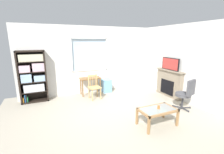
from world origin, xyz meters
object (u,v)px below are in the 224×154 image
object	(u,v)px
desk_under_window	(90,81)
wooden_chair	(94,87)
tv	(170,64)
office_chair	(186,93)
fireplace	(169,83)
bookshelf	(33,75)
sippy_cup	(159,107)
coffee_table	(157,111)
plastic_drawer_unit	(106,86)

from	to	relation	value
desk_under_window	wooden_chair	xyz separation A→B (m)	(-0.00, -0.51, -0.11)
wooden_chair	tv	distance (m)	3.02
wooden_chair	office_chair	distance (m)	3.15
fireplace	tv	bearing A→B (deg)	180.00
desk_under_window	tv	distance (m)	3.19
bookshelf	sippy_cup	bearing A→B (deg)	-46.44
tv	office_chair	xyz separation A→B (m)	(-0.42, -1.18, -0.74)
fireplace	coffee_table	xyz separation A→B (m)	(-1.88, -1.57, -0.15)
office_chair	sippy_cup	xyz separation A→B (m)	(-1.42, -0.40, -0.05)
bookshelf	coffee_table	xyz separation A→B (m)	(2.95, -3.12, -0.61)
tv	coffee_table	distance (m)	2.60
sippy_cup	office_chair	bearing A→B (deg)	15.62
bookshelf	office_chair	world-z (taller)	bookshelf
desk_under_window	plastic_drawer_unit	world-z (taller)	desk_under_window
bookshelf	tv	size ratio (longest dim) A/B	2.23
desk_under_window	coffee_table	distance (m)	3.15
plastic_drawer_unit	tv	xyz separation A→B (m)	(2.04, -1.49, 1.02)
desk_under_window	office_chair	xyz separation A→B (m)	(2.34, -2.62, -0.02)
desk_under_window	tv	xyz separation A→B (m)	(2.75, -1.44, 0.72)
plastic_drawer_unit	office_chair	size ratio (longest dim) A/B	0.55
bookshelf	plastic_drawer_unit	size ratio (longest dim) A/B	3.32
tv	desk_under_window	bearing A→B (deg)	152.34
bookshelf	tv	world-z (taller)	bookshelf
coffee_table	wooden_chair	bearing A→B (deg)	109.74
office_chair	tv	bearing A→B (deg)	70.60
fireplace	sippy_cup	size ratio (longest dim) A/B	14.41
bookshelf	fireplace	distance (m)	5.09
fireplace	bookshelf	bearing A→B (deg)	162.19
wooden_chair	coffee_table	world-z (taller)	wooden_chair
desk_under_window	tv	world-z (taller)	tv
sippy_cup	coffee_table	bearing A→B (deg)	171.71
desk_under_window	fireplace	xyz separation A→B (m)	(2.77, -1.44, -0.04)
fireplace	office_chair	size ratio (longest dim) A/B	1.30
sippy_cup	tv	bearing A→B (deg)	40.72
tv	sippy_cup	xyz separation A→B (m)	(-1.83, -1.58, -0.79)
office_chair	wooden_chair	bearing A→B (deg)	137.95
wooden_chair	fireplace	size ratio (longest dim) A/B	0.69
desk_under_window	bookshelf	bearing A→B (deg)	177.03
desk_under_window	plastic_drawer_unit	xyz separation A→B (m)	(0.72, 0.05, -0.30)
bookshelf	office_chair	bearing A→B (deg)	-31.88
bookshelf	office_chair	distance (m)	5.19
coffee_table	tv	bearing A→B (deg)	40.26
fireplace	tv	world-z (taller)	tv
sippy_cup	desk_under_window	bearing A→B (deg)	106.98
wooden_chair	coffee_table	bearing A→B (deg)	-70.26
desk_under_window	office_chair	distance (m)	3.52
coffee_table	office_chair	bearing A→B (deg)	15.22
bookshelf	fireplace	bearing A→B (deg)	-17.81
office_chair	sippy_cup	world-z (taller)	office_chair
coffee_table	sippy_cup	size ratio (longest dim) A/B	10.62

